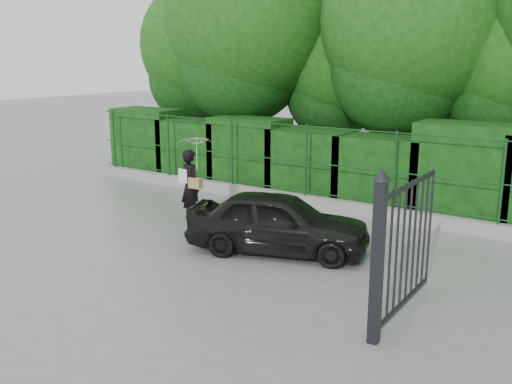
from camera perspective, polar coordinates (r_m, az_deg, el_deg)
The scene contains 8 objects.
ground at distance 11.23m, azimuth -8.19°, elevation -6.06°, with size 80.00×80.00×0.00m, color gray.
kerb at distance 14.69m, azimuth 3.57°, elevation -0.69°, with size 14.00×0.25×0.30m, color #9E9E99.
fence at distance 14.36m, azimuth 4.39°, elevation 3.26°, with size 14.13×0.06×1.80m.
hedge at distance 15.32m, azimuth 5.81°, elevation 3.13°, with size 14.20×1.20×2.25m.
trees at distance 16.71m, azimuth 13.20°, elevation 16.14°, with size 17.10×6.15×8.08m.
gate at distance 7.95m, azimuth 13.35°, elevation -5.48°, with size 0.22×2.33×2.36m.
woman at distance 13.04m, azimuth -6.25°, elevation 2.50°, with size 0.93×0.86×1.98m.
car at distance 11.03m, azimuth 2.24°, elevation -3.02°, with size 1.41×3.51×1.20m, color black.
Camera 1 is at (7.16, -7.82, 3.70)m, focal length 40.00 mm.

